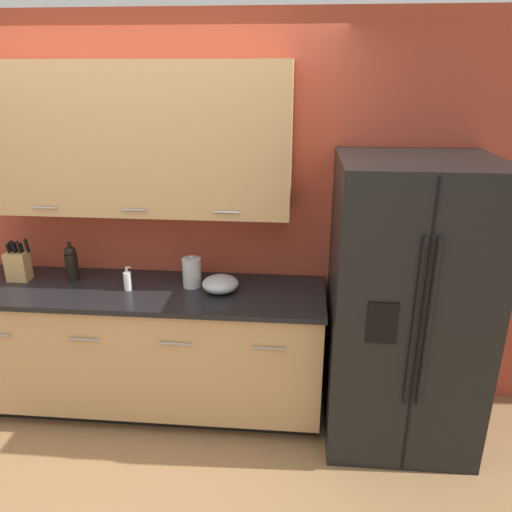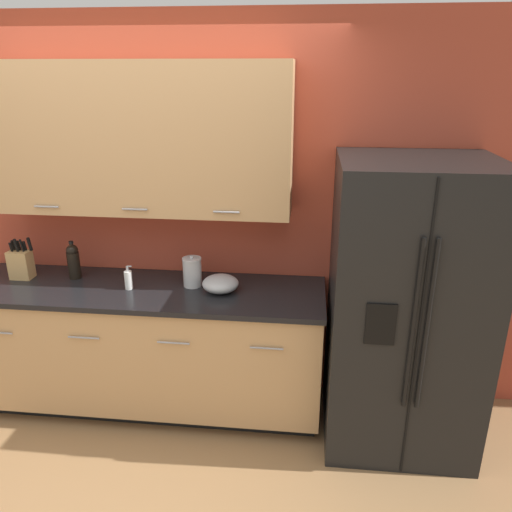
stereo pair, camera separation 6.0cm
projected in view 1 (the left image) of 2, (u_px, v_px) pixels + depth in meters
ground_plane at (112, 500)px, 2.78m from camera, size 14.00×14.00×0.00m
wall_back at (150, 195)px, 3.33m from camera, size 10.00×0.39×2.60m
counter_unit at (147, 348)px, 3.42m from camera, size 2.39×0.64×0.91m
refrigerator at (405, 306)px, 3.04m from camera, size 0.89×0.83×1.80m
knife_block at (18, 265)px, 3.35m from camera, size 0.16×0.10×0.29m
wine_bottle at (71, 262)px, 3.35m from camera, size 0.08×0.08×0.26m
soap_dispenser at (128, 281)px, 3.21m from camera, size 0.05×0.05×0.16m
steel_canister at (192, 272)px, 3.25m from camera, size 0.12×0.12×0.21m
mixing_bowl at (220, 284)px, 3.19m from camera, size 0.23×0.23×0.10m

